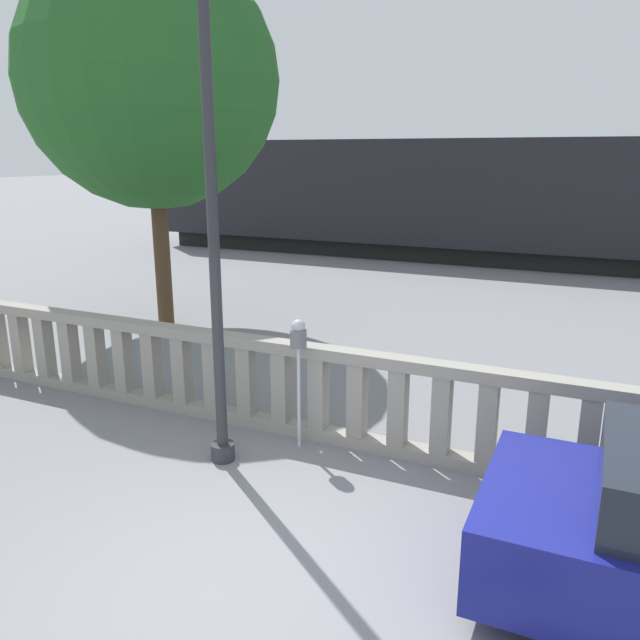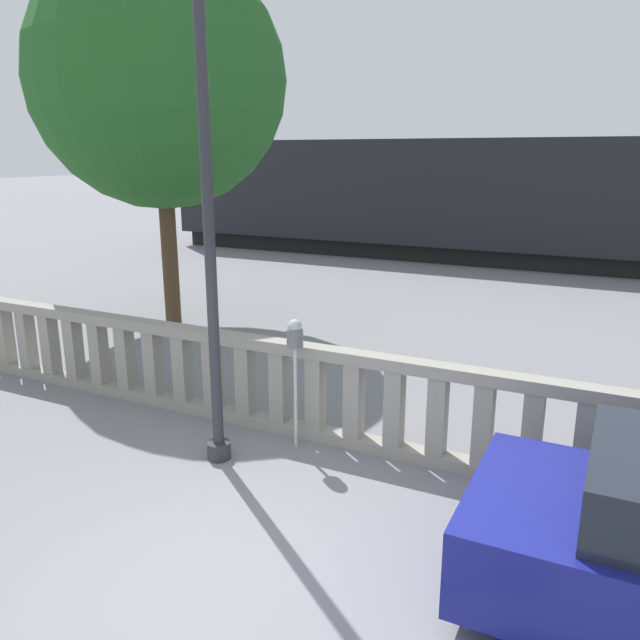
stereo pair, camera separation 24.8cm
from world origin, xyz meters
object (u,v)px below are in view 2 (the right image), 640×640
(parking_meter, at_px, (295,343))
(tree_left, at_px, (159,80))
(train_near, at_px, (534,200))
(lamppost, at_px, (203,93))

(parking_meter, relative_size, tree_left, 0.22)
(parking_meter, height_order, train_near, train_near)
(lamppost, distance_m, parking_meter, 2.85)
(lamppost, relative_size, train_near, 0.24)
(parking_meter, bearing_deg, tree_left, 142.43)
(lamppost, distance_m, tree_left, 6.23)
(lamppost, xyz_separation_m, parking_meter, (0.65, 0.67, -2.69))
(train_near, distance_m, tree_left, 12.29)
(lamppost, xyz_separation_m, tree_left, (-4.29, 4.46, 0.75))
(parking_meter, bearing_deg, train_near, 87.75)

